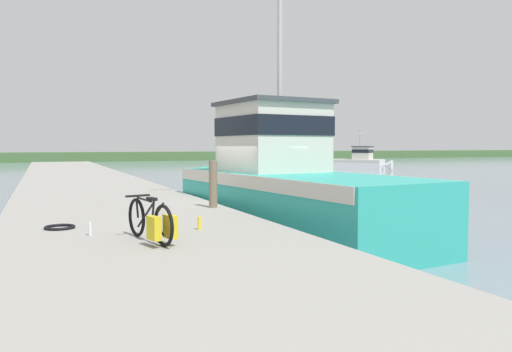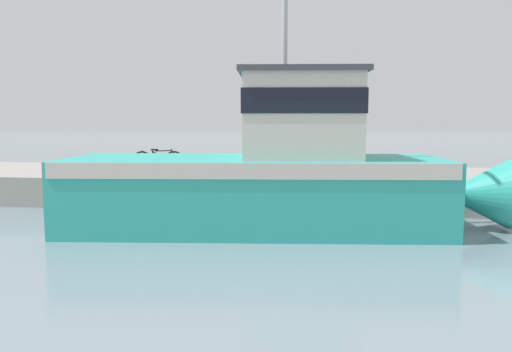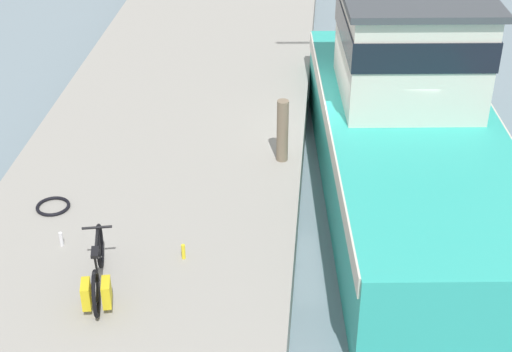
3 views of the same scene
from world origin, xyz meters
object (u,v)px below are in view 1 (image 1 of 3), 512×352
object	(u,v)px
bicycle_touring	(153,222)
water_bottle_by_bike	(90,229)
fishing_boat_main	(283,184)
water_bottle_on_curb	(199,223)
boat_orange_near	(359,161)
mooring_post	(213,184)

from	to	relation	value
bicycle_touring	water_bottle_by_bike	size ratio (longest dim) A/B	7.16
fishing_boat_main	water_bottle_on_curb	bearing A→B (deg)	-139.70
boat_orange_near	water_bottle_on_curb	xyz separation A→B (m)	(-27.45, -34.07, 0.13)
bicycle_touring	boat_orange_near	bearing A→B (deg)	38.79
water_bottle_by_bike	boat_orange_near	bearing A→B (deg)	49.07
boat_orange_near	bicycle_touring	size ratio (longest dim) A/B	3.47
fishing_boat_main	water_bottle_by_bike	world-z (taller)	fishing_boat_main
fishing_boat_main	boat_orange_near	xyz separation A→B (m)	(23.80, 30.26, -0.49)
water_bottle_by_bike	water_bottle_on_curb	distance (m)	1.97
fishing_boat_main	bicycle_touring	world-z (taller)	fishing_boat_main
boat_orange_near	water_bottle_on_curb	distance (m)	43.76
mooring_post	water_bottle_on_curb	distance (m)	3.44
boat_orange_near	mooring_post	bearing A→B (deg)	12.06
water_bottle_on_curb	boat_orange_near	bearing A→B (deg)	51.14
boat_orange_near	water_bottle_by_bike	distance (m)	44.90
fishing_boat_main	boat_orange_near	bearing A→B (deg)	45.87
boat_orange_near	water_bottle_by_bike	bearing A→B (deg)	11.32
fishing_boat_main	mooring_post	world-z (taller)	fishing_boat_main
boat_orange_near	water_bottle_by_bike	world-z (taller)	boat_orange_near
mooring_post	water_bottle_on_curb	bearing A→B (deg)	-112.81
boat_orange_near	bicycle_touring	xyz separation A→B (m)	(-28.52, -35.03, 0.34)
bicycle_touring	fishing_boat_main	bearing A→B (deg)	33.24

